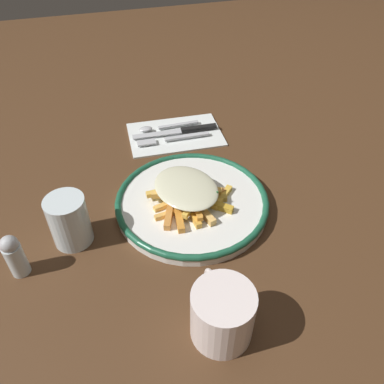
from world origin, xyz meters
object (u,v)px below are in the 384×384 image
(water_glass, at_px, (69,221))
(coffee_mug, at_px, (222,314))
(spoon, at_px, (159,127))
(fork, at_px, (173,138))
(napkin, at_px, (175,134))
(salt_shaker, at_px, (14,255))
(fries_heap, at_px, (189,193))
(knife, at_px, (183,130))
(plate, at_px, (192,202))

(water_glass, bearing_deg, coffee_mug, -141.26)
(spoon, bearing_deg, fork, -157.64)
(napkin, xyz_separation_m, water_glass, (-0.28, 0.26, 0.04))
(salt_shaker, bearing_deg, fries_heap, -77.39)
(knife, xyz_separation_m, salt_shaker, (-0.32, 0.37, 0.03))
(fork, xyz_separation_m, salt_shaker, (-0.30, 0.34, 0.03))
(plate, distance_m, knife, 0.26)
(fries_heap, distance_m, coffee_mug, 0.27)
(plate, distance_m, water_glass, 0.23)
(plate, height_order, napkin, plate)
(plate, bearing_deg, coffee_mug, 172.56)
(coffee_mug, distance_m, salt_shaker, 0.34)
(plate, xyz_separation_m, water_glass, (-0.02, 0.23, 0.03))
(spoon, bearing_deg, salt_shaker, 138.25)
(salt_shaker, bearing_deg, coffee_mug, -124.33)
(plate, bearing_deg, knife, -11.39)
(fries_heap, xyz_separation_m, spoon, (0.28, -0.00, -0.02))
(fries_heap, relative_size, coffee_mug, 1.46)
(napkin, relative_size, fork, 1.28)
(plate, bearing_deg, spoon, 0.48)
(plate, relative_size, coffee_mug, 2.54)
(plate, height_order, water_glass, water_glass)
(fries_heap, distance_m, water_glass, 0.22)
(napkin, relative_size, coffee_mug, 1.92)
(plate, xyz_separation_m, coffee_mug, (-0.26, 0.03, 0.03))
(fork, height_order, knife, knife)
(plate, relative_size, fork, 1.70)
(coffee_mug, bearing_deg, water_glass, 38.74)
(napkin, xyz_separation_m, knife, (-0.00, -0.02, 0.01))
(plate, distance_m, fork, 0.23)
(plate, relative_size, knife, 1.42)
(knife, xyz_separation_m, spoon, (0.03, 0.05, 0.00))
(water_glass, bearing_deg, fries_heap, -84.51)
(napkin, bearing_deg, salt_shaker, 132.92)
(fork, bearing_deg, fries_heap, 173.48)
(knife, bearing_deg, spoon, 62.02)
(spoon, relative_size, coffee_mug, 1.29)
(knife, relative_size, salt_shaker, 2.52)
(fork, relative_size, spoon, 1.16)
(coffee_mug, bearing_deg, knife, -9.39)
(plate, distance_m, fries_heap, 0.02)
(plate, height_order, fries_heap, fries_heap)
(napkin, distance_m, spoon, 0.05)
(napkin, bearing_deg, spoon, 51.69)
(fork, relative_size, salt_shaker, 2.11)
(fork, bearing_deg, salt_shaker, 131.41)
(salt_shaker, bearing_deg, water_glass, -61.54)
(fork, distance_m, knife, 0.04)
(plate, xyz_separation_m, salt_shaker, (-0.07, 0.32, 0.03))
(plate, height_order, knife, plate)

